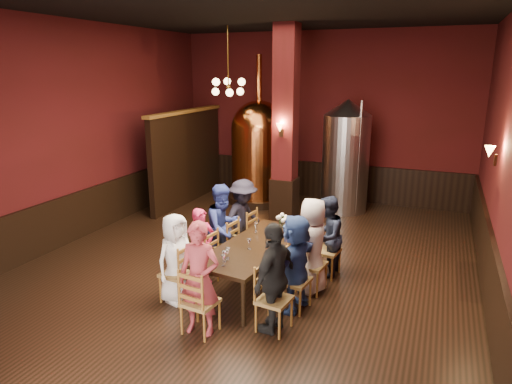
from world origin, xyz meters
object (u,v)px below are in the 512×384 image
at_px(copper_kettle, 259,151).
at_px(rose_vase, 282,220).
at_px(dining_table, 256,248).
at_px(person_2, 223,228).
at_px(steel_vessel, 346,156).
at_px(person_0, 176,258).
at_px(person_1, 202,247).

bearing_deg(copper_kettle, rose_vase, -63.04).
bearing_deg(dining_table, rose_vase, 79.79).
xyz_separation_m(person_2, steel_vessel, (1.25, 4.39, 0.61)).
xyz_separation_m(person_2, copper_kettle, (-1.04, 4.27, 0.62)).
relative_size(person_0, rose_vase, 3.93).
relative_size(dining_table, steel_vessel, 0.89).
xyz_separation_m(person_0, copper_kettle, (-0.88, 5.59, 0.70)).
bearing_deg(person_2, copper_kettle, 36.22).
height_order(person_0, person_2, person_2).
distance_m(person_0, person_1, 0.67).
bearing_deg(person_1, steel_vessel, 14.08).
height_order(dining_table, copper_kettle, copper_kettle).
xyz_separation_m(person_0, steel_vessel, (1.41, 5.71, 0.70)).
height_order(dining_table, person_2, person_2).
height_order(person_1, person_2, person_2).
bearing_deg(person_1, dining_table, -46.99).
xyz_separation_m(copper_kettle, steel_vessel, (2.29, 0.13, -0.01)).
height_order(person_2, copper_kettle, copper_kettle).
relative_size(person_2, rose_vase, 4.40).
bearing_deg(rose_vase, dining_table, -107.26).
height_order(dining_table, person_0, person_0).
distance_m(person_0, rose_vase, 1.97).
distance_m(person_0, person_2, 1.33).
xyz_separation_m(copper_kettle, rose_vase, (2.05, -4.03, -0.43)).
distance_m(dining_table, person_1, 0.91).
bearing_deg(person_2, dining_table, -95.76).
distance_m(dining_table, rose_vase, 0.76).
xyz_separation_m(person_1, steel_vessel, (1.33, 5.05, 0.75)).
bearing_deg(person_2, rose_vase, -54.47).
distance_m(person_2, steel_vessel, 4.61).
bearing_deg(person_0, person_1, 11.94).
xyz_separation_m(dining_table, person_2, (-0.80, 0.43, 0.11)).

